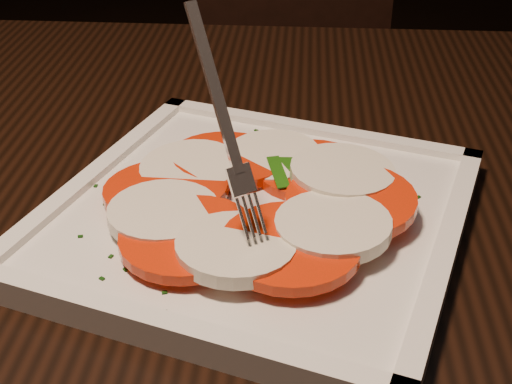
# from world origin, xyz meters

# --- Properties ---
(table) EXTENTS (1.25, 0.87, 0.75)m
(table) POSITION_xyz_m (0.29, -0.15, 0.65)
(table) COLOR black
(table) RESTS_ON ground
(chair) EXTENTS (0.44, 0.44, 0.93)m
(chair) POSITION_xyz_m (0.36, 0.69, 0.53)
(chair) COLOR black
(chair) RESTS_ON ground
(plate) EXTENTS (0.38, 0.38, 0.01)m
(plate) POSITION_xyz_m (0.30, -0.23, 0.76)
(plate) COLOR white
(plate) RESTS_ON table
(caprese_salad) EXTENTS (0.25, 0.25, 0.03)m
(caprese_salad) POSITION_xyz_m (0.30, -0.23, 0.78)
(caprese_salad) COLOR red
(caprese_salad) RESTS_ON plate
(fork) EXTENTS (0.07, 0.09, 0.13)m
(fork) POSITION_xyz_m (0.27, -0.25, 0.86)
(fork) COLOR white
(fork) RESTS_ON caprese_salad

